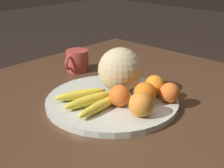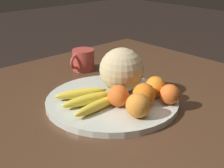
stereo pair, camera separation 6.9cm
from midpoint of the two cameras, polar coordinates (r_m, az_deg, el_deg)
The scene contains 10 objects.
kitchen_table at distance 1.08m, azimuth 4.05°, elevation -7.34°, with size 1.23×1.20×0.70m.
fruit_bowl at distance 1.02m, azimuth 1.95°, elevation -3.06°, with size 0.43×0.43×0.02m.
melon at distance 1.05m, azimuth 3.67°, elevation 2.56°, with size 0.15×0.15×0.15m.
banana_bunch at distance 0.97m, azimuth -2.15°, elevation -2.80°, with size 0.20×0.17×0.03m.
orange_front_left at distance 1.03m, azimuth 9.86°, elevation -0.54°, with size 0.07×0.07×0.07m.
orange_front_right at distance 0.96m, azimuth 7.75°, elevation -2.03°, with size 0.07×0.07×0.07m.
orange_mid_center at distance 0.89m, azimuth 7.01°, elevation -3.94°, with size 0.07×0.07×0.07m.
orange_back_left at distance 0.95m, azimuth 3.24°, elevation -2.20°, with size 0.07×0.07×0.07m.
orange_back_right at distance 0.99m, azimuth 12.49°, elevation -1.88°, with size 0.06×0.06×0.06m.
ceramic_mug at distance 1.31m, azimuth -3.81°, elevation 4.41°, with size 0.13×0.09×0.09m.
Camera 2 is at (0.66, 0.66, 1.15)m, focal length 50.00 mm.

